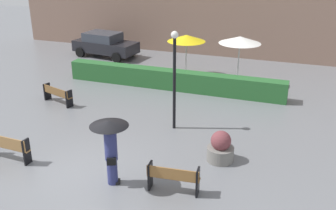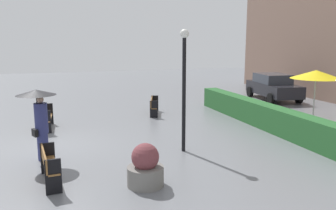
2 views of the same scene
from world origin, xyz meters
TOP-DOWN VIEW (x-y plane):
  - ground_plane at (0.00, 0.00)m, footprint 60.00×60.00m
  - bench_far_left at (-4.46, 4.75)m, footprint 1.73×0.85m
  - bench_near_right at (2.83, -0.06)m, footprint 1.58×0.52m
  - bench_near_left at (-3.06, -0.18)m, footprint 1.74×0.40m
  - pedestrian_with_umbrella at (0.95, -0.29)m, footprint 1.14×1.14m
  - planter_pot at (3.74, 2.21)m, footprint 0.91×0.91m
  - lamp_post at (1.45, 4.09)m, footprint 0.28×0.28m
  - patio_umbrella_yellow at (-0.05, 10.50)m, footprint 2.06×2.06m
  - patio_umbrella_white at (2.87, 10.17)m, footprint 2.14×2.14m
  - hedge_strip at (-0.13, 8.40)m, footprint 11.31×0.70m
  - parked_car at (-6.34, 12.88)m, footprint 4.39×2.41m

SIDE VIEW (x-z plane):
  - ground_plane at x=0.00m, z-range 0.00..0.00m
  - planter_pot at x=3.74m, z-range -0.08..1.01m
  - bench_far_left at x=-4.46m, z-range 0.08..0.88m
  - hedge_strip at x=-0.13m, z-range 0.00..0.98m
  - bench_near_right at x=2.83m, z-range 0.08..0.94m
  - bench_near_left at x=-3.06m, z-range 0.09..1.00m
  - parked_car at x=-6.34m, z-range 0.03..1.60m
  - pedestrian_with_umbrella at x=0.95m, z-range 0.40..2.55m
  - patio_umbrella_yellow at x=-0.05m, z-range 1.00..3.36m
  - patio_umbrella_white at x=2.87m, z-range 1.10..3.66m
  - lamp_post at x=1.45m, z-range 0.44..4.35m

